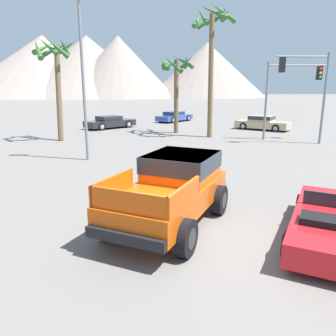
{
  "coord_description": "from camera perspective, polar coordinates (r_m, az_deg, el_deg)",
  "views": [
    {
      "loc": [
        -0.53,
        -8.02,
        3.66
      ],
      "look_at": [
        -0.32,
        1.24,
        1.35
      ],
      "focal_mm": 35.0,
      "sensor_mm": 36.0,
      "label": 1
    }
  ],
  "objects": [
    {
      "name": "ground_plane",
      "position": [
        8.83,
        2.27,
        -10.5
      ],
      "size": [
        320.0,
        320.0,
        0.0
      ],
      "primitive_type": "plane",
      "color": "slate"
    },
    {
      "name": "orange_pickup_truck",
      "position": [
        8.93,
        0.94,
        -3.14
      ],
      "size": [
        3.71,
        5.02,
        1.82
      ],
      "rotation": [
        0.0,
        0.0,
        -0.45
      ],
      "color": "#CC4C0C",
      "rests_on": "ground_plane"
    },
    {
      "name": "red_convertible_car",
      "position": [
        8.94,
        27.0,
        -8.75
      ],
      "size": [
        3.69,
        4.73,
        1.05
      ],
      "rotation": [
        0.0,
        0.0,
        -0.49
      ],
      "color": "red",
      "rests_on": "ground_plane"
    },
    {
      "name": "parked_car_dark",
      "position": [
        30.24,
        -10.09,
        7.92
      ],
      "size": [
        4.53,
        4.31,
        1.11
      ],
      "rotation": [
        0.0,
        0.0,
        5.44
      ],
      "color": "#232328",
      "rests_on": "ground_plane"
    },
    {
      "name": "parked_car_blue",
      "position": [
        35.57,
        1.11,
        8.98
      ],
      "size": [
        4.18,
        4.56,
        1.08
      ],
      "rotation": [
        0.0,
        0.0,
        5.59
      ],
      "color": "#334C9E",
      "rests_on": "ground_plane"
    },
    {
      "name": "parked_car_tan",
      "position": [
        29.85,
        16.08,
        7.6
      ],
      "size": [
        4.7,
        4.06,
        1.22
      ],
      "rotation": [
        0.0,
        0.0,
        4.09
      ],
      "color": "tan",
      "rests_on": "ground_plane"
    },
    {
      "name": "traffic_light_main",
      "position": [
        24.68,
        20.55,
        13.32
      ],
      "size": [
        4.1,
        0.38,
        5.31
      ],
      "color": "slate",
      "rests_on": "ground_plane"
    },
    {
      "name": "traffic_light_crosswalk",
      "position": [
        23.08,
        22.96,
        13.7
      ],
      "size": [
        3.36,
        0.38,
        5.72
      ],
      "rotation": [
        0.0,
        0.0,
        3.14
      ],
      "color": "slate",
      "rests_on": "ground_plane"
    },
    {
      "name": "street_lamp_post",
      "position": [
        17.02,
        -14.74,
        17.38
      ],
      "size": [
        0.9,
        0.24,
        8.03
      ],
      "color": "slate",
      "rests_on": "ground_plane"
    },
    {
      "name": "palm_tree_tall",
      "position": [
        26.58,
        1.34,
        16.11
      ],
      "size": [
        2.91,
        2.92,
        6.12
      ],
      "color": "brown",
      "rests_on": "ground_plane"
    },
    {
      "name": "palm_tree_short",
      "position": [
        24.74,
        7.67,
        21.09
      ],
      "size": [
        3.06,
        3.06,
        9.05
      ],
      "color": "brown",
      "rests_on": "ground_plane"
    },
    {
      "name": "palm_tree_leaning",
      "position": [
        24.07,
        -19.09,
        16.8
      ],
      "size": [
        2.93,
        2.88,
        6.83
      ],
      "color": "brown",
      "rests_on": "ground_plane"
    },
    {
      "name": "distant_mountain_range",
      "position": [
        126.87,
        -13.56,
        16.58
      ],
      "size": [
        112.82,
        62.66,
        21.75
      ],
      "color": "gray",
      "rests_on": "ground_plane"
    }
  ]
}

